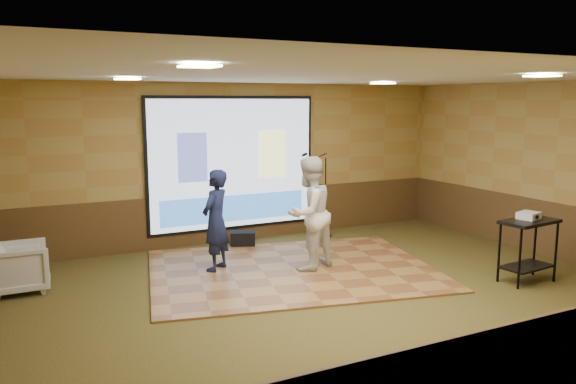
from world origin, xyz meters
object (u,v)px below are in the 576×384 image
projector (529,215)px  mic_stand (323,212)px  av_table (528,239)px  projector_screen (233,165)px  duffel_bag (243,239)px  player_left (216,220)px  player_right (309,213)px  banquet_chair (20,268)px  dance_floor (292,270)px

projector → mic_stand: size_ratio=0.18×
av_table → projector: bearing=52.4°
projector_screen → mic_stand: 2.01m
duffel_bag → projector: bearing=-50.6°
player_left → mic_stand: 2.95m
av_table → duffel_bag: 4.86m
projector_screen → player_right: bearing=-80.7°
player_left → banquet_chair: bearing=-49.7°
player_right → av_table: 3.28m
dance_floor → av_table: 3.58m
projector → banquet_chair: size_ratio=0.40×
dance_floor → mic_stand: (1.57, 1.75, 0.48)m
banquet_chair → player_left: bearing=-96.8°
dance_floor → mic_stand: bearing=48.1°
projector_screen → av_table: 5.26m
av_table → projector: size_ratio=3.06×
projector → duffel_bag: 4.89m
projector → mic_stand: bearing=94.8°
banquet_chair → duffel_bag: banquet_chair is taller
banquet_chair → av_table: bearing=-112.7°
player_right → av_table: (2.62, -1.96, -0.27)m
player_left → banquet_chair: (-2.78, 0.36, -0.48)m
projector → duffel_bag: projector is taller
av_table → mic_stand: bearing=109.0°
av_table → projector: 0.35m
projector_screen → av_table: bearing=-54.8°
player_left → av_table: 4.71m
player_left → av_table: player_left is taller
av_table → banquet_chair: size_ratio=1.24×
dance_floor → player_right: size_ratio=2.47×
player_right → projector: player_right is taller
projector_screen → mic_stand: size_ratio=1.96×
dance_floor → banquet_chair: banquet_chair is taller
player_left → banquet_chair: 2.85m
projector_screen → duffel_bag: size_ratio=7.41×
player_right → duffel_bag: player_right is taller
mic_stand → banquet_chair: bearing=174.7°
projector → banquet_chair: (-6.79, 2.83, -0.64)m
banquet_chair → player_right: bearing=-102.3°
player_right → banquet_chair: size_ratio=2.35×
dance_floor → player_right: bearing=-19.1°
banquet_chair → mic_stand: bearing=-80.1°
banquet_chair → duffel_bag: size_ratio=1.69×
projector → duffel_bag: (-3.06, 3.72, -0.85)m
projector_screen → duffel_bag: projector_screen is taller
player_right → projector: (2.67, -1.89, 0.07)m
player_right → player_left: bearing=-44.8°
projector_screen → mic_stand: projector_screen is taller
player_right → av_table: player_right is taller
dance_floor → player_left: (-1.09, 0.49, 0.81)m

